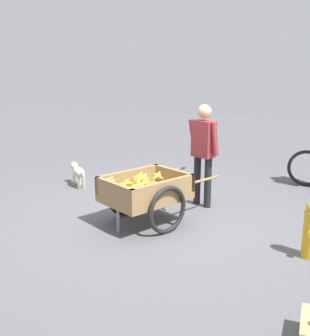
{
  "coord_description": "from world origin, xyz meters",
  "views": [
    {
      "loc": [
        5.22,
        2.04,
        2.15
      ],
      "look_at": [
        0.14,
        -0.03,
        0.75
      ],
      "focal_mm": 43.69,
      "sensor_mm": 36.0,
      "label": 1
    }
  ],
  "objects_px": {
    "vendor_person": "(203,147)",
    "dog": "(78,172)",
    "fruit_cart": "(146,193)",
    "plastic_bucket": "(148,182)"
  },
  "relations": [
    {
      "from": "vendor_person",
      "to": "plastic_bucket",
      "type": "distance_m",
      "value": 1.45
    },
    {
      "from": "fruit_cart",
      "to": "dog",
      "type": "bearing_deg",
      "value": -122.7
    },
    {
      "from": "vendor_person",
      "to": "dog",
      "type": "bearing_deg",
      "value": -93.83
    },
    {
      "from": "vendor_person",
      "to": "dog",
      "type": "height_order",
      "value": "vendor_person"
    },
    {
      "from": "vendor_person",
      "to": "dog",
      "type": "relative_size",
      "value": 2.92
    },
    {
      "from": "plastic_bucket",
      "to": "dog",
      "type": "bearing_deg",
      "value": -76.0
    },
    {
      "from": "fruit_cart",
      "to": "plastic_bucket",
      "type": "bearing_deg",
      "value": -158.13
    },
    {
      "from": "fruit_cart",
      "to": "plastic_bucket",
      "type": "height_order",
      "value": "fruit_cart"
    },
    {
      "from": "dog",
      "to": "vendor_person",
      "type": "bearing_deg",
      "value": 86.17
    },
    {
      "from": "fruit_cart",
      "to": "vendor_person",
      "type": "xyz_separation_m",
      "value": [
        -1.03,
        0.51,
        0.5
      ]
    }
  ]
}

